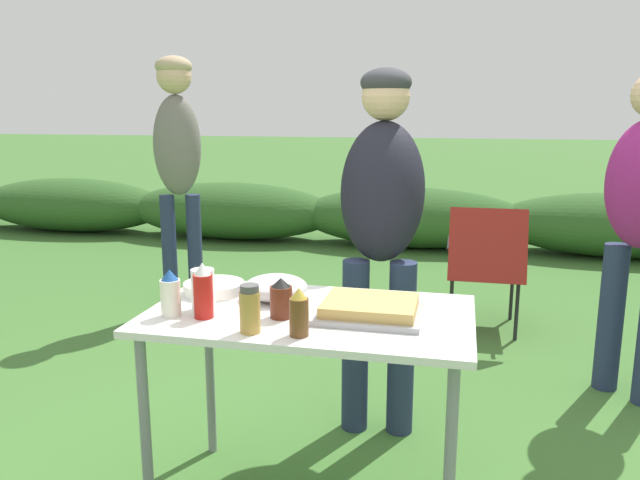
# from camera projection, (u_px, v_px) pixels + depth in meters

# --- Properties ---
(shrub_hedge) EXTENTS (14.40, 0.90, 0.62)m
(shrub_hedge) POSITION_uv_depth(u_px,v_px,m) (412.00, 217.00, 6.50)
(shrub_hedge) COLOR #2D5623
(shrub_hedge) RESTS_ON ground
(folding_table) EXTENTS (1.10, 0.64, 0.74)m
(folding_table) POSITION_uv_depth(u_px,v_px,m) (309.00, 333.00, 2.14)
(folding_table) COLOR silver
(folding_table) RESTS_ON ground
(food_tray) EXTENTS (0.35, 0.29, 0.06)m
(food_tray) POSITION_uv_depth(u_px,v_px,m) (370.00, 309.00, 2.07)
(food_tray) COLOR #9E9EA3
(food_tray) RESTS_ON folding_table
(plate_stack) EXTENTS (0.23, 0.23, 0.04)m
(plate_stack) POSITION_uv_depth(u_px,v_px,m) (214.00, 288.00, 2.33)
(plate_stack) COLOR white
(plate_stack) RESTS_ON folding_table
(mixing_bowl) EXTENTS (0.23, 0.23, 0.09)m
(mixing_bowl) POSITION_uv_depth(u_px,v_px,m) (275.00, 287.00, 2.26)
(mixing_bowl) COLOR silver
(mixing_bowl) RESTS_ON folding_table
(paper_cup_stack) EXTENTS (0.08, 0.08, 0.14)m
(paper_cup_stack) POSITION_uv_depth(u_px,v_px,m) (203.00, 290.00, 2.13)
(paper_cup_stack) COLOR white
(paper_cup_stack) RESTS_ON folding_table
(bbq_sauce_bottle) EXTENTS (0.07, 0.07, 0.14)m
(bbq_sauce_bottle) POSITION_uv_depth(u_px,v_px,m) (281.00, 299.00, 2.05)
(bbq_sauce_bottle) COLOR #562314
(bbq_sauce_bottle) RESTS_ON folding_table
(ketchup_bottle) EXTENTS (0.06, 0.06, 0.19)m
(ketchup_bottle) POSITION_uv_depth(u_px,v_px,m) (203.00, 292.00, 2.05)
(ketchup_bottle) COLOR red
(ketchup_bottle) RESTS_ON folding_table
(mayo_bottle) EXTENTS (0.07, 0.07, 0.16)m
(mayo_bottle) POSITION_uv_depth(u_px,v_px,m) (170.00, 294.00, 2.07)
(mayo_bottle) COLOR silver
(mayo_bottle) RESTS_ON folding_table
(spice_jar) EXTENTS (0.06, 0.06, 0.15)m
(spice_jar) POSITION_uv_depth(u_px,v_px,m) (250.00, 309.00, 1.91)
(spice_jar) COLOR #B2893D
(spice_jar) RESTS_ON folding_table
(beer_bottle) EXTENTS (0.06, 0.06, 0.15)m
(beer_bottle) POSITION_uv_depth(u_px,v_px,m) (299.00, 313.00, 1.88)
(beer_bottle) COLOR brown
(beer_bottle) RESTS_ON folding_table
(standing_person_in_olive_jacket) EXTENTS (0.40, 0.51, 1.60)m
(standing_person_in_olive_jacket) POSITION_uv_depth(u_px,v_px,m) (382.00, 208.00, 2.72)
(standing_person_in_olive_jacket) COLOR #232D4C
(standing_person_in_olive_jacket) RESTS_ON ground
(standing_person_in_navy_coat) EXTENTS (0.38, 0.34, 1.76)m
(standing_person_in_navy_coat) POSITION_uv_depth(u_px,v_px,m) (178.00, 151.00, 4.23)
(standing_person_in_navy_coat) COLOR #232D4C
(standing_person_in_navy_coat) RESTS_ON ground
(camp_chair_green_behind_table) EXTENTS (0.49, 0.59, 0.83)m
(camp_chair_green_behind_table) POSITION_uv_depth(u_px,v_px,m) (485.00, 262.00, 3.94)
(camp_chair_green_behind_table) COLOR maroon
(camp_chair_green_behind_table) RESTS_ON ground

